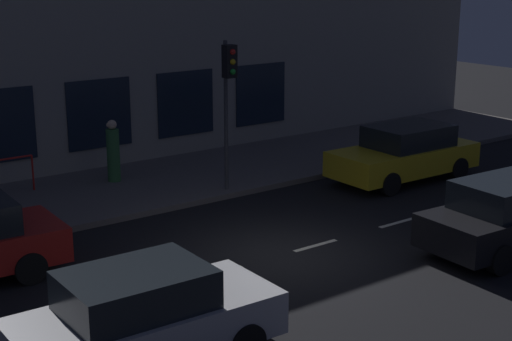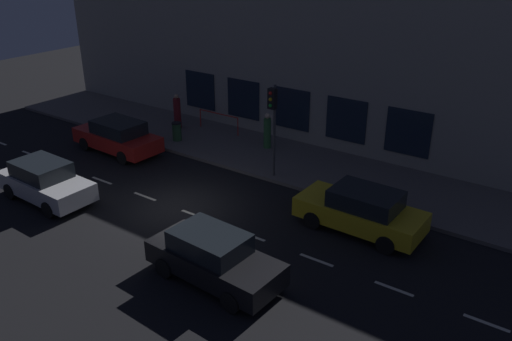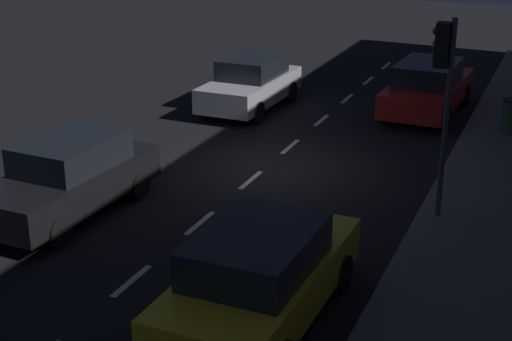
% 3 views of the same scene
% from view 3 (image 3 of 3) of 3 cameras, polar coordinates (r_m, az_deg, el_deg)
% --- Properties ---
extents(ground_plane, '(60.00, 60.00, 0.00)m').
position_cam_3_polar(ground_plane, '(18.42, 0.83, 0.32)').
color(ground_plane, black).
extents(lane_centre_line, '(0.12, 27.20, 0.01)m').
position_cam_3_polar(lane_centre_line, '(17.55, -0.40, -0.71)').
color(lane_centre_line, beige).
rests_on(lane_centre_line, ground).
extents(traffic_light, '(0.45, 0.32, 3.95)m').
position_cam_3_polar(traffic_light, '(14.90, 13.87, 7.09)').
color(traffic_light, '#424244').
rests_on(traffic_light, sidewalk).
extents(parked_car_0, '(1.90, 4.17, 1.58)m').
position_cam_3_polar(parked_car_0, '(23.07, -0.40, 6.55)').
color(parked_car_0, '#B7B7BC').
rests_on(parked_car_0, ground).
extents(parked_car_1, '(1.98, 4.46, 1.58)m').
position_cam_3_polar(parked_car_1, '(11.70, 0.30, -7.90)').
color(parked_car_1, gold).
rests_on(parked_car_1, ground).
extents(parked_car_2, '(2.08, 4.63, 1.58)m').
position_cam_3_polar(parked_car_2, '(23.14, 12.75, 6.09)').
color(parked_car_2, red).
rests_on(parked_car_2, ground).
extents(parked_car_3, '(1.99, 4.35, 1.58)m').
position_cam_3_polar(parked_car_3, '(15.98, -13.86, -0.50)').
color(parked_car_3, black).
rests_on(parked_car_3, ground).
extents(trash_bin, '(0.47, 0.47, 0.93)m').
position_cam_3_polar(trash_bin, '(21.48, 18.52, 3.93)').
color(trash_bin, '#2D5633').
rests_on(trash_bin, sidewalk).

